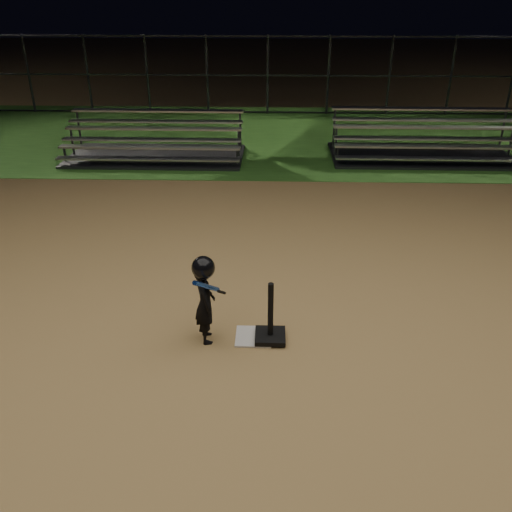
{
  "coord_description": "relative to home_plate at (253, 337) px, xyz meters",
  "views": [
    {
      "loc": [
        0.21,
        -5.65,
        4.03
      ],
      "look_at": [
        0.0,
        1.0,
        0.65
      ],
      "focal_mm": 38.04,
      "sensor_mm": 36.0,
      "label": 1
    }
  ],
  "objects": [
    {
      "name": "batting_tee",
      "position": [
        0.21,
        -0.04,
        0.16
      ],
      "size": [
        0.38,
        0.38,
        0.79
      ],
      "color": "black",
      "rests_on": "home_plate"
    },
    {
      "name": "bleacher_right",
      "position": [
        4.0,
        7.95,
        0.22
      ],
      "size": [
        4.58,
        2.25,
        1.12
      ],
      "rotation": [
        0.0,
        0.0,
        -0.01
      ],
      "color": "silver",
      "rests_on": "ground"
    },
    {
      "name": "child_batter",
      "position": [
        -0.59,
        -0.05,
        0.61
      ],
      "size": [
        0.43,
        0.65,
        1.16
      ],
      "rotation": [
        0.0,
        0.0,
        1.82
      ],
      "color": "black",
      "rests_on": "ground"
    },
    {
      "name": "bleacher_left",
      "position": [
        -2.77,
        7.71,
        0.21
      ],
      "size": [
        4.42,
        2.18,
        1.08
      ],
      "rotation": [
        0.0,
        0.0,
        -0.01
      ],
      "color": "#BBBBC0",
      "rests_on": "ground"
    },
    {
      "name": "home_plate",
      "position": [
        0.0,
        0.0,
        0.0
      ],
      "size": [
        0.45,
        0.45,
        0.02
      ],
      "primitive_type": "cube",
      "color": "beige",
      "rests_on": "ground"
    },
    {
      "name": "grass_strip",
      "position": [
        0.0,
        10.0,
        -0.01
      ],
      "size": [
        60.0,
        8.0,
        0.01
      ],
      "primitive_type": "cube",
      "color": "#2A5A1D",
      "rests_on": "ground"
    },
    {
      "name": "ground",
      "position": [
        0.0,
        0.0,
        -0.01
      ],
      "size": [
        80.0,
        80.0,
        0.0
      ],
      "primitive_type": "plane",
      "color": "#AC874E",
      "rests_on": "ground"
    },
    {
      "name": "backstop_fence",
      "position": [
        0.0,
        13.0,
        1.24
      ],
      "size": [
        20.08,
        0.08,
        2.5
      ],
      "color": "#38383D",
      "rests_on": "ground"
    }
  ]
}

